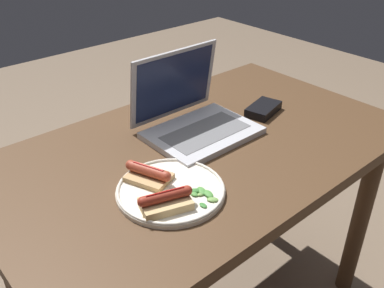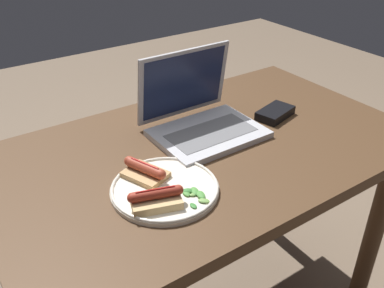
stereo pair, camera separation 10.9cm
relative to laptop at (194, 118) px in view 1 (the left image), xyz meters
The scene contains 7 objects.
desk 0.17m from the laptop, 115.09° to the right, with size 1.19×0.71×0.72m.
laptop is the anchor object (origin of this frame).
plate 0.31m from the laptop, 141.65° to the right, with size 0.26×0.26×0.02m.
sausage_toast_left 0.37m from the laptop, 140.97° to the right, with size 0.13×0.10×0.05m.
sausage_toast_middle 0.29m from the laptop, 153.85° to the right, with size 0.11×0.12×0.04m.
salad_pile 0.33m from the laptop, 128.04° to the right, with size 0.05×0.08×0.01m.
external_drive 0.25m from the laptop, 12.44° to the right, with size 0.14×0.10×0.03m.
Camera 1 is at (-0.70, -0.76, 1.34)m, focal length 40.00 mm.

